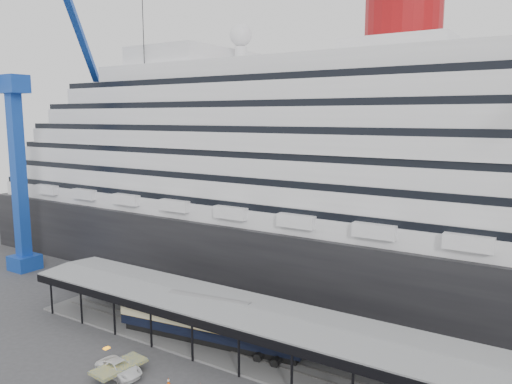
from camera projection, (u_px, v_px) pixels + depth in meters
ground at (209, 372)px, 48.90m from camera, size 200.00×200.00×0.00m
cruise_ship at (343, 161)px, 72.74m from camera, size 130.00×30.00×43.90m
platform_canopy at (238, 331)px, 52.70m from camera, size 56.00×9.18×5.30m
crane_blue at (24, 148)px, 78.82m from camera, size 22.63×19.19×47.60m
port_truck at (119, 368)px, 48.29m from camera, size 5.35×2.86×1.43m
pullman_carriage at (209, 321)px, 54.73m from camera, size 22.38×5.82×21.79m
traffic_cone_mid at (168, 381)px, 46.60m from camera, size 0.41×0.41×0.72m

